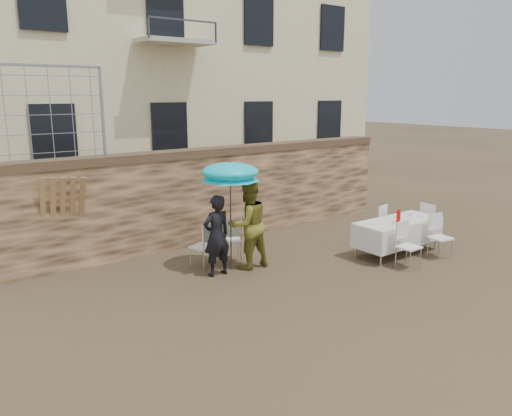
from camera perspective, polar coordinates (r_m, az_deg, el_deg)
ground at (r=7.98m, az=7.35°, el=-13.14°), size 80.00×80.00×0.00m
stone_wall at (r=11.54m, az=-9.95°, el=0.78°), size 13.00×0.50×2.20m
chain_link_fence at (r=10.31m, az=-25.64°, el=9.52°), size 3.20×0.06×1.80m
man_suit at (r=9.70m, az=-4.52°, el=-3.18°), size 0.59×0.40×1.61m
woman_dress at (r=10.08m, az=-0.93°, el=-1.87°), size 0.90×0.71×1.83m
umbrella at (r=9.75m, az=-2.96°, el=3.77°), size 1.18×1.18×2.05m
couple_chair_left at (r=10.25m, az=-6.14°, el=-4.23°), size 0.62×0.62×0.96m
couple_chair_right at (r=10.60m, az=-2.88°, el=-3.58°), size 0.64×0.64×0.96m
banquet_table at (r=11.44m, az=15.94°, el=-1.53°), size 2.10×0.85×0.78m
soda_bottle at (r=11.16m, az=15.97°, el=-0.98°), size 0.09×0.09×0.26m
table_chair_front_left at (r=10.61m, az=17.07°, el=-4.14°), size 0.49×0.49×0.96m
table_chair_front_right at (r=11.49m, az=20.35°, el=-3.08°), size 0.54×0.54×0.96m
table_chair_back at (r=12.13m, az=13.46°, el=-1.79°), size 0.57×0.57×0.96m
table_chair_side at (r=12.67m, az=19.38°, el=-1.56°), size 0.48×0.48×0.96m
wood_planks at (r=10.54m, az=-21.54°, el=-1.66°), size 0.70×0.20×2.00m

